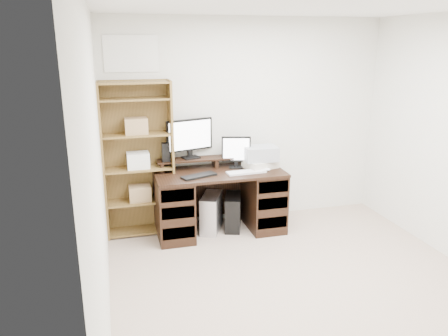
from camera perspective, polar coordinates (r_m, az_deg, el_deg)
name	(u,v)px	position (r m, az deg, el deg)	size (l,w,h in m)	color
room	(321,164)	(3.63, 12.56, 0.49)	(3.54, 4.04, 2.54)	tan
desk	(219,200)	(5.21, -0.61, -4.23)	(1.50, 0.70, 0.75)	black
riser_shelf	(215,159)	(5.27, -1.19, 1.16)	(1.40, 0.22, 0.12)	black
monitor_wide	(190,136)	(5.18, -4.52, 4.13)	(0.57, 0.22, 0.47)	black
monitor_small	(236,151)	(5.20, 1.59, 2.26)	(0.34, 0.17, 0.38)	black
speaker	(166,152)	(5.09, -7.62, 2.07)	(0.09, 0.09, 0.22)	black
keyboard_black	(199,176)	(4.90, -3.29, -1.03)	(0.41, 0.14, 0.02)	black
keyboard_white	(246,172)	(5.04, 2.93, -0.54)	(0.46, 0.14, 0.02)	silver
mouse	(267,170)	(5.14, 5.65, -0.20)	(0.08, 0.05, 0.03)	white
printer	(260,164)	(5.26, 4.77, 0.55)	(0.37, 0.28, 0.09)	beige
basket	(261,153)	(5.23, 4.80, 1.92)	(0.39, 0.28, 0.17)	#A0A5AB
tower_silver	(211,213)	(5.29, -1.67, -5.86)	(0.20, 0.45, 0.45)	#B9BBC1
tower_black	(233,212)	(5.35, 1.18, -5.75)	(0.30, 0.46, 0.42)	black
bookshelf	(138,158)	(5.12, -11.19, 1.27)	(0.80, 0.30, 1.80)	olive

